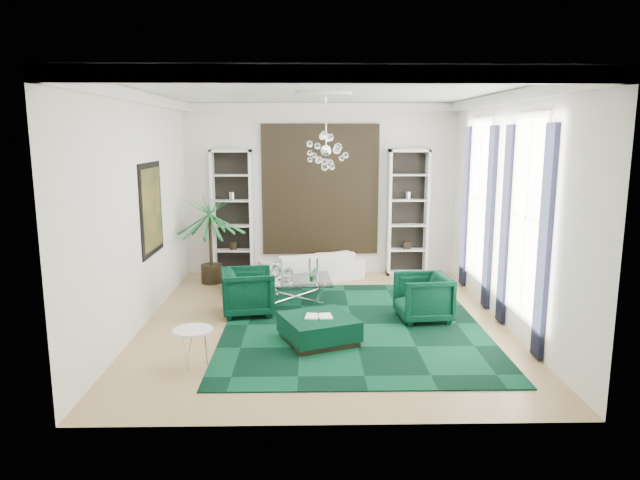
{
  "coord_description": "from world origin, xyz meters",
  "views": [
    {
      "loc": [
        -0.26,
        -9.23,
        3.12
      ],
      "look_at": [
        -0.06,
        0.5,
        1.31
      ],
      "focal_mm": 32.0,
      "sensor_mm": 36.0,
      "label": 1
    }
  ],
  "objects_px": {
    "coffee_table": "(295,289)",
    "palm": "(210,227)",
    "ottoman_side": "(246,283)",
    "sofa": "(312,266)",
    "armchair_left": "(248,292)",
    "side_table": "(194,348)",
    "ottoman_front": "(319,330)",
    "armchair_right": "(423,297)"
  },
  "relations": [
    {
      "from": "armchair_left",
      "to": "ottoman_front",
      "type": "xyz_separation_m",
      "value": [
        1.21,
        -1.41,
        -0.2
      ]
    },
    {
      "from": "sofa",
      "to": "coffee_table",
      "type": "xyz_separation_m",
      "value": [
        -0.33,
        -1.58,
        -0.09
      ]
    },
    {
      "from": "armchair_left",
      "to": "coffee_table",
      "type": "relative_size",
      "value": 0.67
    },
    {
      "from": "sofa",
      "to": "ottoman_side",
      "type": "relative_size",
      "value": 2.54
    },
    {
      "from": "sofa",
      "to": "coffee_table",
      "type": "height_order",
      "value": "sofa"
    },
    {
      "from": "coffee_table",
      "to": "palm",
      "type": "distance_m",
      "value": 2.48
    },
    {
      "from": "armchair_left",
      "to": "palm",
      "type": "distance_m",
      "value": 2.51
    },
    {
      "from": "armchair_left",
      "to": "side_table",
      "type": "xyz_separation_m",
      "value": [
        -0.51,
        -2.3,
        -0.15
      ]
    },
    {
      "from": "sofa",
      "to": "side_table",
      "type": "xyz_separation_m",
      "value": [
        -1.64,
        -4.66,
        -0.06
      ]
    },
    {
      "from": "ottoman_side",
      "to": "side_table",
      "type": "xyz_separation_m",
      "value": [
        -0.3,
        -3.74,
        0.07
      ]
    },
    {
      "from": "armchair_right",
      "to": "side_table",
      "type": "relative_size",
      "value": 1.61
    },
    {
      "from": "armchair_left",
      "to": "ottoman_side",
      "type": "relative_size",
      "value": 1.04
    },
    {
      "from": "armchair_left",
      "to": "ottoman_side",
      "type": "height_order",
      "value": "armchair_left"
    },
    {
      "from": "armchair_right",
      "to": "palm",
      "type": "height_order",
      "value": "palm"
    },
    {
      "from": "side_table",
      "to": "palm",
      "type": "distance_m",
      "value": 4.59
    },
    {
      "from": "sofa",
      "to": "armchair_right",
      "type": "bearing_deg",
      "value": 101.53
    },
    {
      "from": "ottoman_side",
      "to": "side_table",
      "type": "bearing_deg",
      "value": -94.63
    },
    {
      "from": "coffee_table",
      "to": "ottoman_side",
      "type": "bearing_deg",
      "value": 146.63
    },
    {
      "from": "ottoman_side",
      "to": "coffee_table",
      "type": "bearing_deg",
      "value": -33.37
    },
    {
      "from": "side_table",
      "to": "coffee_table",
      "type": "bearing_deg",
      "value": 67.03
    },
    {
      "from": "armchair_right",
      "to": "palm",
      "type": "relative_size",
      "value": 0.36
    },
    {
      "from": "coffee_table",
      "to": "ottoman_side",
      "type": "height_order",
      "value": "coffee_table"
    },
    {
      "from": "palm",
      "to": "sofa",
      "type": "bearing_deg",
      "value": 5.17
    },
    {
      "from": "ottoman_side",
      "to": "palm",
      "type": "height_order",
      "value": "palm"
    },
    {
      "from": "ottoman_front",
      "to": "palm",
      "type": "distance_m",
      "value": 4.32
    },
    {
      "from": "coffee_table",
      "to": "ottoman_side",
      "type": "xyz_separation_m",
      "value": [
        -1.0,
        0.66,
        -0.04
      ]
    },
    {
      "from": "armchair_left",
      "to": "ottoman_front",
      "type": "distance_m",
      "value": 1.87
    },
    {
      "from": "coffee_table",
      "to": "ottoman_side",
      "type": "relative_size",
      "value": 1.55
    },
    {
      "from": "armchair_left",
      "to": "side_table",
      "type": "height_order",
      "value": "armchair_left"
    },
    {
      "from": "armchair_right",
      "to": "ottoman_side",
      "type": "xyz_separation_m",
      "value": [
        -3.2,
        1.82,
        -0.21
      ]
    },
    {
      "from": "armchair_right",
      "to": "ottoman_side",
      "type": "bearing_deg",
      "value": -125.26
    },
    {
      "from": "coffee_table",
      "to": "side_table",
      "type": "bearing_deg",
      "value": -112.97
    },
    {
      "from": "sofa",
      "to": "armchair_left",
      "type": "distance_m",
      "value": 2.61
    },
    {
      "from": "sofa",
      "to": "side_table",
      "type": "height_order",
      "value": "sofa"
    },
    {
      "from": "sofa",
      "to": "ottoman_front",
      "type": "xyz_separation_m",
      "value": [
        0.08,
        -3.77,
        -0.12
      ]
    },
    {
      "from": "ottoman_side",
      "to": "ottoman_front",
      "type": "xyz_separation_m",
      "value": [
        1.41,
        -2.85,
        0.01
      ]
    },
    {
      "from": "sofa",
      "to": "ottoman_front",
      "type": "bearing_deg",
      "value": 68.39
    },
    {
      "from": "coffee_table",
      "to": "side_table",
      "type": "relative_size",
      "value": 2.46
    },
    {
      "from": "armchair_right",
      "to": "side_table",
      "type": "height_order",
      "value": "armchair_right"
    },
    {
      "from": "coffee_table",
      "to": "palm",
      "type": "bearing_deg",
      "value": 142.53
    },
    {
      "from": "ottoman_front",
      "to": "armchair_right",
      "type": "bearing_deg",
      "value": 29.94
    },
    {
      "from": "sofa",
      "to": "ottoman_side",
      "type": "distance_m",
      "value": 1.62
    }
  ]
}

